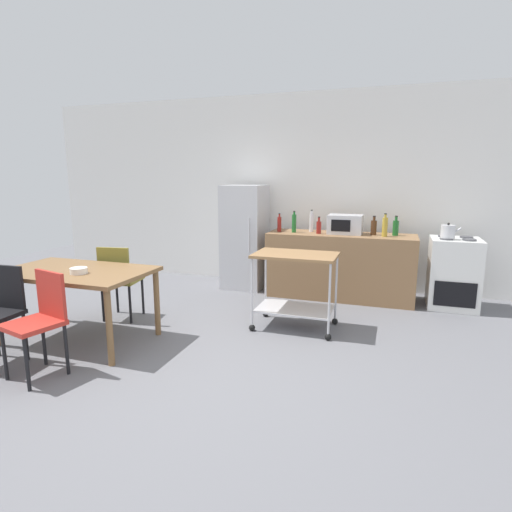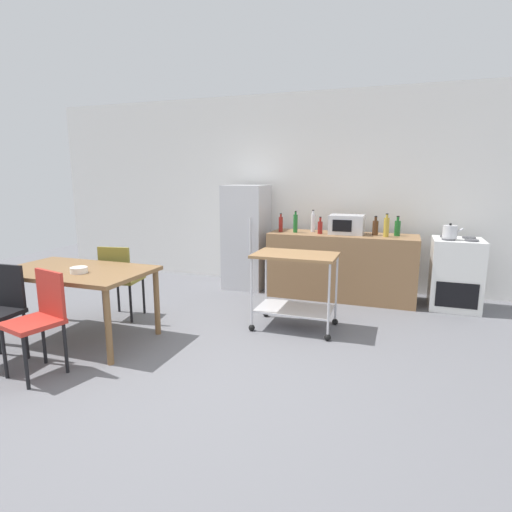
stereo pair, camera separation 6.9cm
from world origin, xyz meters
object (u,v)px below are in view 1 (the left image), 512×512
Objects in this scene: bottle_vinegar at (374,227)px; kettle at (448,231)px; stove_oven at (453,273)px; bottle_hot_sauce at (396,227)px; microwave at (345,224)px; refrigerator at (245,237)px; chair_olive at (119,277)px; bottle_olive_oil at (311,222)px; kitchen_cart at (295,278)px; bottle_sesame_oil at (279,224)px; bottle_soy_sauce at (294,223)px; chair_red at (40,317)px; bottle_wine at (385,227)px; fruit_bowl at (79,271)px; dining_table at (75,278)px; bottle_sparkling_water at (319,227)px.

bottle_vinegar reaches higher than kettle.
bottle_hot_sauce reaches higher than stove_oven.
stove_oven is 2.00× the size of microwave.
chair_olive is at bearing -115.18° from refrigerator.
kitchen_cart is at bearing -85.31° from bottle_olive_oil.
kettle is (2.20, -0.04, -0.01)m from bottle_sesame_oil.
bottle_sesame_oil is 0.22m from bottle_soy_sauce.
stove_oven is (3.55, 3.17, -0.07)m from chair_red.
bottle_hot_sauce is 1.11× the size of kettle.
bottle_vinegar is at bearing -156.01° from chair_olive.
refrigerator is 5.08× the size of bottle_wine.
microwave is (0.92, 0.07, 0.02)m from bottle_sesame_oil.
kettle is at bearing 55.77° from chair_red.
kettle is (-0.12, -0.10, 0.55)m from stove_oven.
bottle_soy_sauce reaches higher than fruit_bowl.
dining_table is 0.69m from chair_olive.
dining_table is 0.77m from chair_red.
microwave is at bearing -179.82° from bottle_vinegar.
bottle_wine is (1.01, -0.16, -0.00)m from bottle_olive_oil.
kitchen_cart is 1.82m from bottle_hot_sauce.
bottle_soy_sauce reaches higher than bottle_vinegar.
bottle_vinegar is (-1.02, 0.02, 0.55)m from stove_oven.
bottle_sparkling_water is 0.36m from microwave.
bottle_soy_sauce is 1.26× the size of kettle.
dining_table is 2.30m from kitchen_cart.
bottle_sparkling_water reaches higher than kettle.
bottle_wine is (0.14, -0.10, 0.03)m from bottle_vinegar.
stove_oven is at bearing -1.60° from refrigerator.
bottle_sparkling_water is at bearing -3.24° from bottle_soy_sauce.
bottle_sesame_oil reaches higher than chair_red.
bottle_hot_sauce is (3.04, 1.84, 0.49)m from chair_olive.
chair_red is 3.40× the size of bottle_sesame_oil.
bottle_olive_oil reaches higher than bottle_wine.
dining_table is at bearing -121.64° from bottle_sesame_oil.
bottle_vinegar is 1.58× the size of fruit_bowl.
dining_table is at bearing -109.48° from refrigerator.
kitchen_cart is 2.91× the size of bottle_olive_oil.
kitchen_cart is 3.01× the size of bottle_soy_sauce.
bottle_sparkling_water is (0.14, -0.16, -0.04)m from bottle_olive_oil.
chair_olive is 0.98× the size of kitchen_cart.
refrigerator is 4.95× the size of bottle_olive_oil.
bottle_sparkling_water is 1.02m from bottle_hot_sauce.
kitchen_cart is at bearing 32.17° from fruit_bowl.
bottle_olive_oil is 0.86m from bottle_vinegar.
microwave reaches higher than kitchen_cart.
bottle_vinegar is 3.69m from fruit_bowl.
bottle_olive_oil is at bearing 94.69° from kitchen_cart.
bottle_sesame_oil reaches higher than kitchen_cart.
stove_oven is 3.56× the size of bottle_vinegar.
bottle_soy_sauce is 1.85× the size of fruit_bowl.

